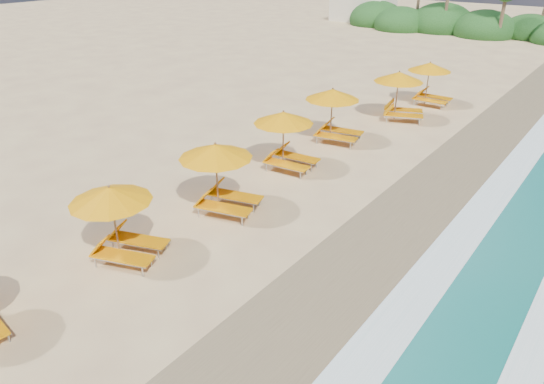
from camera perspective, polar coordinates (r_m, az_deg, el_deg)
ground at (r=16.85m, az=0.00°, el=-3.65°), size 160.00×160.00×0.00m
wet_sand at (r=15.14m, az=12.25°, el=-8.19°), size 4.00×160.00×0.01m
surf_foam at (r=14.50m, az=22.02°, el=-11.42°), size 4.00×160.00×0.01m
station_3 at (r=15.06m, az=-17.37°, el=-2.97°), size 3.15×3.10×2.44m
station_4 at (r=17.07m, az=-5.88°, el=2.14°), size 3.27×3.17×2.60m
station_5 at (r=20.51m, az=1.79°, el=6.46°), size 2.93×2.76×2.54m
station_6 at (r=23.82m, az=7.42°, el=9.26°), size 3.16×3.02×2.62m
station_7 at (r=27.70m, az=14.82°, el=11.15°), size 3.50×3.47×2.67m
station_8 at (r=31.08m, az=18.07°, el=12.23°), size 2.77×2.57×2.55m
treeline at (r=60.55m, az=19.99°, el=18.06°), size 25.80×8.80×9.74m
beach_building at (r=67.44m, az=10.55°, el=20.21°), size 7.00×5.00×2.80m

